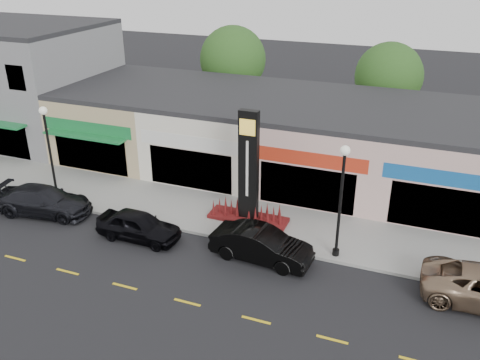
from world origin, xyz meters
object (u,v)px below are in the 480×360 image
Objects in this scene: pylon_sign at (248,183)px; car_black_conv at (261,245)px; lamp_west_near at (49,145)px; lamp_east_near at (341,191)px; car_dark_sedan at (44,201)px; car_black_sedan at (139,226)px.

pylon_sign reaches higher than car_black_conv.
lamp_west_near is 1.15× the size of car_black_conv.
lamp_west_near is at bearing -171.23° from pylon_sign.
lamp_east_near is at bearing -18.75° from pylon_sign.
car_black_conv is (1.78, -3.09, -1.49)m from pylon_sign.
lamp_east_near is at bearing -93.80° from car_dark_sedan.
lamp_east_near is 1.04× the size of car_dark_sedan.
pylon_sign is 5.91m from car_black_sedan.
car_dark_sedan is 12.49m from car_black_conv.
lamp_east_near is 1.28× the size of car_black_sedan.
lamp_east_near is 5.42m from pylon_sign.
lamp_west_near is at bearing 88.27° from car_black_conv.
car_black_sedan is (6.21, -0.42, -0.03)m from car_dark_sedan.
car_black_sedan is at bearing -102.78° from car_dark_sedan.
car_black_conv reaches higher than car_dark_sedan.
lamp_west_near is 16.00m from lamp_east_near.
car_dark_sedan is at bearing -163.86° from pylon_sign.
lamp_west_near is 1.28× the size of car_black_sedan.
car_black_sedan is at bearing -15.64° from lamp_west_near.
car_black_sedan is at bearing -141.95° from pylon_sign.
pylon_sign is at bearing 8.77° from lamp_west_near.
car_black_sedan is at bearing 98.40° from car_black_conv.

